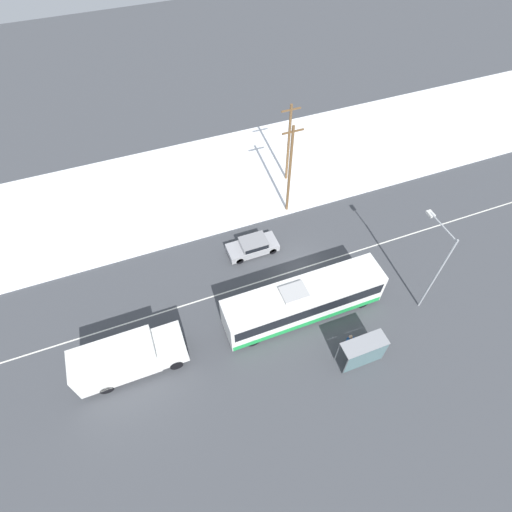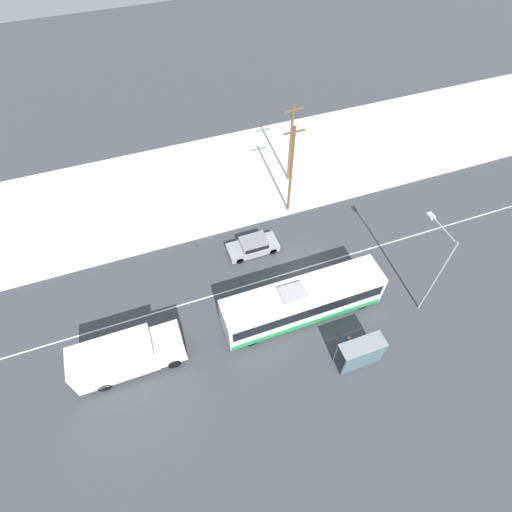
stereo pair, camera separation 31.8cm
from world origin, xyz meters
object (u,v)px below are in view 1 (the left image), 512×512
Objects in this scene: box_truck at (128,358)px; pedestrian_at_stop at (350,340)px; utility_pole_snowlot at (289,143)px; streetlamp at (436,261)px; utility_pole_roadside at (290,170)px; city_bus at (303,301)px; sedan_car at (253,246)px; bus_shelter at (365,352)px.

pedestrian_at_stop is at bearing -14.88° from box_truck.
streetlamp is at bearing -77.44° from utility_pole_snowlot.
utility_pole_roadside reaches higher than streetlamp.
utility_pole_roadside is (15.92, 10.28, 2.96)m from box_truck.
box_truck is at bearing 179.49° from city_bus.
city_bus is at bearing -107.63° from utility_pole_roadside.
sedan_car is at bearing -142.85° from utility_pole_roadside.
utility_pole_snowlot is (17.60, 14.26, 2.56)m from box_truck.
streetlamp is 13.51m from utility_pole_roadside.
sedan_car is (-1.34, 6.87, -0.88)m from city_bus.
box_truck is 0.89× the size of utility_pole_snowlot.
streetlamp is (6.81, 1.70, 3.83)m from pedestrian_at_stop.
pedestrian_at_stop is at bearing -95.99° from utility_pole_roadside.
bus_shelter is at bearing -94.48° from utility_pole_roadside.
box_truck reaches higher than bus_shelter.
city_bus is 2.80× the size of sedan_car.
utility_pole_roadside is (3.30, 10.39, 2.99)m from city_bus.
box_truck reaches higher than sedan_car.
utility_pole_roadside is at bearing 85.52° from bus_shelter.
utility_pole_roadside is at bearing 32.84° from box_truck.
sedan_car is 2.53× the size of pedestrian_at_stop.
pedestrian_at_stop is (14.44, -3.84, -0.63)m from box_truck.
streetlamp reaches higher than city_bus.
utility_pole_snowlot reaches higher than sedan_car.
city_bus is 5.48m from bus_shelter.
city_bus is 4.19m from pedestrian_at_stop.
streetlamp reaches higher than pedestrian_at_stop.
sedan_car is 0.53× the size of utility_pole_snowlot.
bus_shelter is 19.81m from utility_pole_snowlot.
city_bus is 3.81× the size of bus_shelter.
utility_pole_roadside reaches higher than city_bus.
utility_pole_snowlot reaches higher than box_truck.
pedestrian_at_stop is 0.21× the size of utility_pole_snowlot.
bus_shelter is at bearing -19.38° from box_truck.
sedan_car is 1.36× the size of bus_shelter.
city_bus reaches higher than bus_shelter.
utility_pole_roadside is at bearing -112.82° from utility_pole_snowlot.
box_truck is (-12.62, 0.11, 0.03)m from city_bus.
city_bus is 7.06m from sedan_car.
utility_pole_roadside is at bearing -142.85° from sedan_car.
sedan_car is at bearing 106.03° from bus_shelter.
city_bus is at bearing 101.02° from sedan_car.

